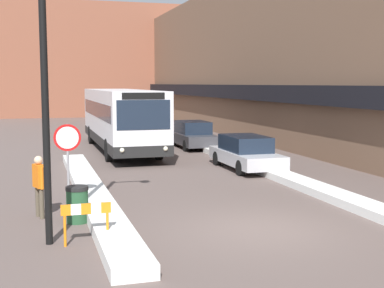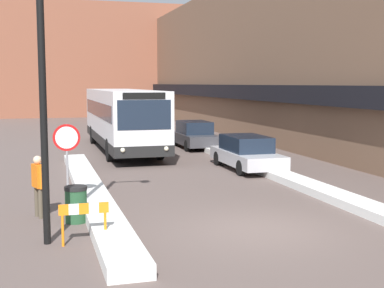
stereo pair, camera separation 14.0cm
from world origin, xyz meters
The scene contains 13 objects.
ground_plane centered at (0.00, 0.00, 0.00)m, with size 160.00×160.00×0.00m, color brown.
building_row_right centered at (9.98, 24.00, 5.24)m, with size 5.50×60.00×10.52m.
building_backdrop_far centered at (0.00, 49.63, 6.10)m, with size 26.00×8.00×12.20m.
snow_bank_left centered at (-3.60, 5.27, 0.15)m, with size 0.90×15.86×0.31m.
snow_bank_right centered at (3.60, 5.71, 0.13)m, with size 0.90×17.67×0.26m.
city_bus centered at (-0.84, 16.49, 1.77)m, with size 2.65×12.57×3.25m.
parked_car_front centered at (3.20, 8.79, 0.71)m, with size 1.81×4.51×1.41m.
parked_car_middle centered at (3.20, 16.51, 0.74)m, with size 1.80×4.26×1.49m.
stop_sign centered at (-4.39, 3.46, 1.78)m, with size 0.76×0.08×2.45m.
street_lamp centered at (-4.77, 0.25, 4.44)m, with size 1.46×0.36×7.29m.
pedestrian centered at (-5.20, 2.77, 1.01)m, with size 0.35×0.52×1.67m.
trash_bin centered at (-4.27, 1.98, 0.48)m, with size 0.59×0.59×0.95m.
construction_barricade centered at (-4.23, -0.05, 0.67)m, with size 1.10×0.06×0.94m.
Camera 1 is at (-5.27, -11.84, 3.59)m, focal length 50.00 mm.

